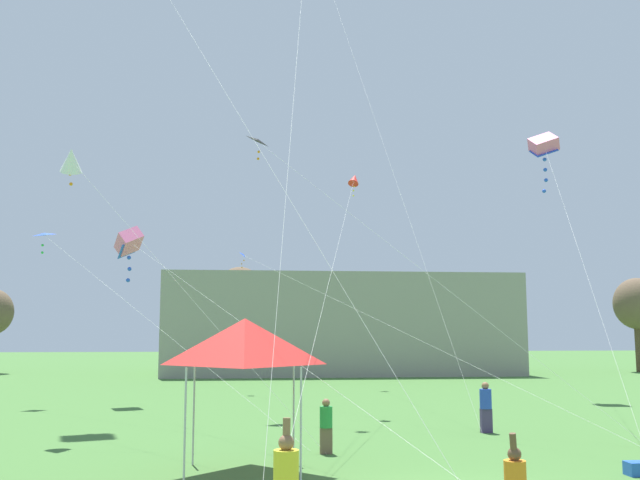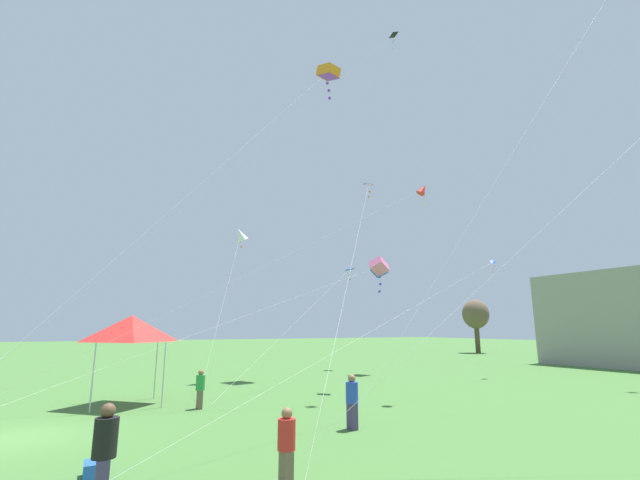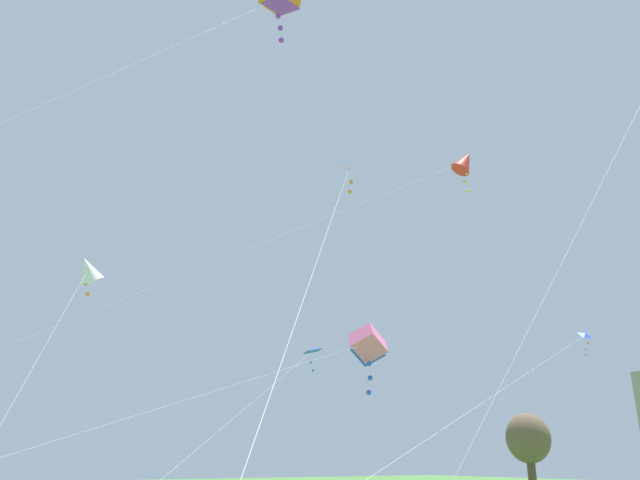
% 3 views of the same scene
% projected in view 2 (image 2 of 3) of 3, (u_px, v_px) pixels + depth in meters
% --- Properties ---
extents(ground_plane, '(220.00, 220.00, 0.00)m').
position_uv_depth(ground_plane, '(9.00, 439.00, 12.73)').
color(ground_plane, '#427033').
extents(tree_far_centre, '(3.48, 3.48, 7.03)m').
position_uv_depth(tree_far_centre, '(476.00, 315.00, 57.75)').
color(tree_far_centre, brown).
rests_on(tree_far_centre, ground).
extents(festival_tent, '(2.94, 2.94, 3.80)m').
position_uv_depth(festival_tent, '(131.00, 329.00, 18.95)').
color(festival_tent, '#B7B7BC').
rests_on(festival_tent, ground).
extents(cooler_box, '(0.62, 0.43, 0.33)m').
position_uv_depth(cooler_box, '(94.00, 470.00, 9.48)').
color(cooler_box, blue).
rests_on(cooler_box, ground).
extents(person_red_shirt, '(0.38, 0.38, 1.59)m').
position_uv_depth(person_red_shirt, '(286.00, 445.00, 8.91)').
color(person_red_shirt, brown).
rests_on(person_red_shirt, ground).
extents(person_black_shirt, '(0.43, 0.43, 1.84)m').
position_uv_depth(person_black_shirt, '(104.00, 451.00, 7.99)').
color(person_black_shirt, '#473860').
rests_on(person_black_shirt, ground).
extents(person_green_shirt, '(0.37, 0.37, 1.55)m').
position_uv_depth(person_green_shirt, '(200.00, 388.00, 17.63)').
color(person_green_shirt, brown).
rests_on(person_green_shirt, ground).
extents(person_blue_shirt, '(0.41, 0.41, 1.72)m').
position_uv_depth(person_blue_shirt, '(352.00, 399.00, 14.11)').
color(person_blue_shirt, '#473860').
rests_on(person_blue_shirt, ground).
extents(kite_blue_delta_0, '(11.54, 25.58, 8.18)m').
position_uv_depth(kite_blue_delta_0, '(487.00, 265.00, 29.60)').
color(kite_blue_delta_0, silver).
rests_on(kite_blue_delta_0, ground).
extents(kite_white_diamond_1, '(9.01, 4.75, 9.95)m').
position_uv_depth(kite_white_diamond_1, '(241.00, 235.00, 28.45)').
color(kite_white_diamond_1, silver).
rests_on(kite_white_diamond_1, ground).
extents(kite_pink_box_2, '(11.71, 24.87, 8.67)m').
position_uv_depth(kite_pink_box_2, '(379.00, 267.00, 32.88)').
color(kite_pink_box_2, silver).
rests_on(kite_pink_box_2, ground).
extents(kite_blue_delta_3, '(12.34, 14.67, 8.33)m').
position_uv_depth(kite_blue_delta_3, '(349.00, 270.00, 36.18)').
color(kite_blue_delta_3, silver).
rests_on(kite_blue_delta_3, ground).
extents(kite_black_delta_5, '(12.13, 10.11, 12.11)m').
position_uv_depth(kite_black_delta_5, '(368.00, 186.00, 25.79)').
color(kite_black_delta_5, silver).
rests_on(kite_black_delta_5, ground).
extents(kite_orange_box_6, '(12.13, 20.59, 24.65)m').
position_uv_depth(kite_orange_box_6, '(328.00, 73.00, 35.33)').
color(kite_orange_box_6, silver).
rests_on(kite_orange_box_6, ground).
extents(kite_black_delta_7, '(2.54, 19.93, 21.12)m').
position_uv_depth(kite_black_delta_7, '(378.00, 48.00, 25.69)').
color(kite_black_delta_7, silver).
rests_on(kite_black_delta_7, ground).
extents(kite_red_diamond_8, '(4.71, 19.18, 10.67)m').
position_uv_depth(kite_red_diamond_8, '(421.00, 190.00, 22.04)').
color(kite_red_diamond_8, silver).
rests_on(kite_red_diamond_8, ground).
extents(kite_orange_delta_9, '(2.56, 26.28, 29.35)m').
position_uv_depth(kite_orange_delta_9, '(602.00, 7.00, 32.05)').
color(kite_orange_delta_9, silver).
rests_on(kite_orange_delta_9, ground).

